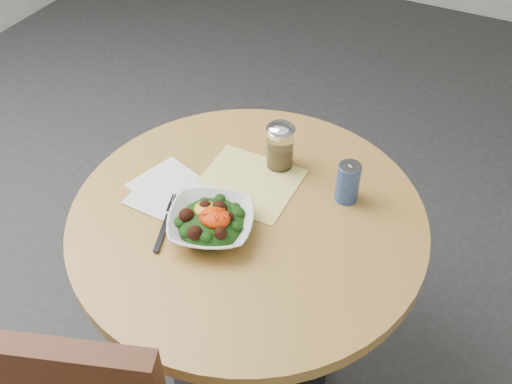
# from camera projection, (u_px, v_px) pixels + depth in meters

# --- Properties ---
(ground) EXTENTS (6.00, 6.00, 0.00)m
(ground) POSITION_uv_depth(u_px,v_px,m) (250.00, 366.00, 1.95)
(ground) COLOR #2B2B2D
(ground) RESTS_ON ground
(table) EXTENTS (0.90, 0.90, 0.75)m
(table) POSITION_uv_depth(u_px,v_px,m) (248.00, 264.00, 1.57)
(table) COLOR black
(table) RESTS_ON ground
(cloth_napkin) EXTENTS (0.25, 0.23, 0.00)m
(cloth_napkin) POSITION_uv_depth(u_px,v_px,m) (248.00, 183.00, 1.51)
(cloth_napkin) COLOR #DABE0B
(cloth_napkin) RESTS_ON table
(paper_napkins) EXTENTS (0.20, 0.22, 0.00)m
(paper_napkins) POSITION_uv_depth(u_px,v_px,m) (166.00, 189.00, 1.49)
(paper_napkins) COLOR silver
(paper_napkins) RESTS_ON table
(salad_bowl) EXTENTS (0.27, 0.27, 0.08)m
(salad_bowl) POSITION_uv_depth(u_px,v_px,m) (211.00, 222.00, 1.37)
(salad_bowl) COLOR white
(salad_bowl) RESTS_ON table
(fork) EXTENTS (0.08, 0.19, 0.00)m
(fork) POSITION_uv_depth(u_px,v_px,m) (167.00, 220.00, 1.41)
(fork) COLOR black
(fork) RESTS_ON table
(spice_shaker) EXTENTS (0.08, 0.08, 0.14)m
(spice_shaker) POSITION_uv_depth(u_px,v_px,m) (280.00, 146.00, 1.52)
(spice_shaker) COLOR silver
(spice_shaker) RESTS_ON table
(beverage_can) EXTENTS (0.06, 0.06, 0.11)m
(beverage_can) POSITION_uv_depth(u_px,v_px,m) (348.00, 182.00, 1.43)
(beverage_can) COLOR navy
(beverage_can) RESTS_ON table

